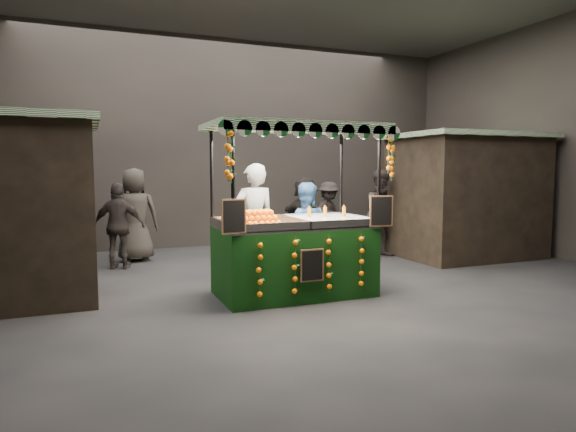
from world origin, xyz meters
name	(u,v)px	position (x,y,z in m)	size (l,w,h in m)	color
ground	(305,290)	(0.00, 0.00, 0.00)	(12.00, 12.00, 0.00)	black
market_hall	(306,67)	(0.00, 0.00, 3.38)	(12.10, 10.10, 5.05)	black
neighbour_stall_right	(465,195)	(4.40, 1.50, 1.31)	(3.00, 2.20, 2.60)	black
juice_stall	(295,243)	(-0.27, -0.24, 0.78)	(2.59, 1.52, 2.51)	black
vendor_grey	(254,223)	(-0.57, 0.81, 0.98)	(0.73, 0.49, 1.95)	slate
vendor_blue	(305,231)	(0.29, 0.70, 0.82)	(0.97, 0.86, 1.64)	navy
shopper_0	(23,228)	(-4.11, 2.48, 0.87)	(0.64, 0.42, 1.75)	#2E2A25
shopper_1	(383,213)	(2.73, 2.08, 0.93)	(0.99, 0.82, 1.85)	#292321
shopper_2	(119,226)	(-2.56, 2.81, 0.81)	(1.02, 0.69, 1.62)	black
shopper_3	(329,214)	(2.34, 3.87, 0.78)	(1.15, 0.90, 1.56)	black
shopper_4	(135,215)	(-2.21, 3.51, 0.94)	(0.94, 0.63, 1.89)	#2D2925
shopper_5	(305,216)	(1.30, 2.95, 0.85)	(1.00, 1.66, 1.70)	black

